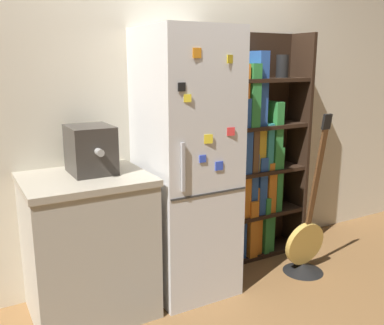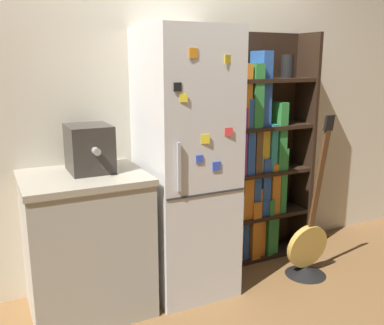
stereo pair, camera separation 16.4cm
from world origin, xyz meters
TOP-DOWN VIEW (x-y plane):
  - ground_plane at (0.00, 0.00)m, footprint 16.00×16.00m
  - wall_back at (0.00, 0.47)m, footprint 8.00×0.05m
  - refrigerator at (-0.00, 0.13)m, footprint 0.57×0.66m
  - bookshelf at (0.71, 0.32)m, footprint 0.82×0.29m
  - kitchen_counter at (-0.70, 0.14)m, footprint 0.76×0.64m
  - espresso_machine at (-0.64, 0.20)m, footprint 0.26×0.37m
  - guitar at (0.89, -0.16)m, footprint 0.35×0.31m

SIDE VIEW (x-z plane):
  - ground_plane at x=0.00m, z-range 0.00..0.00m
  - guitar at x=0.89m, z-range -0.45..0.80m
  - kitchen_counter at x=-0.70m, z-range 0.00..0.92m
  - bookshelf at x=0.71m, z-range -0.09..1.74m
  - refrigerator at x=0.00m, z-range 0.00..1.83m
  - espresso_machine at x=-0.64m, z-range 0.92..1.22m
  - wall_back at x=0.00m, z-range 0.00..2.60m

